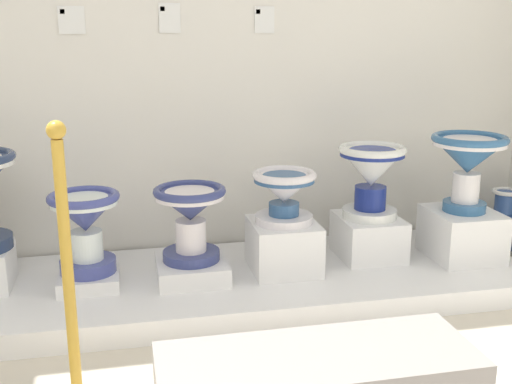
{
  "coord_description": "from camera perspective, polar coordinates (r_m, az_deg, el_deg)",
  "views": [
    {
      "loc": [
        1.31,
        -0.59,
        1.35
      ],
      "look_at": [
        1.96,
        2.41,
        0.55
      ],
      "focal_mm": 43.89,
      "sensor_mm": 36.0,
      "label": 1
    }
  ],
  "objects": [
    {
      "name": "plinth_block_pale_glazed",
      "position": [
        3.29,
        2.52,
        -4.92
      ],
      "size": [
        0.34,
        0.37,
        0.26
      ],
      "primitive_type": "cube",
      "color": "white",
      "rests_on": "display_platform"
    },
    {
      "name": "stanchion_post_near_left",
      "position": [
        2.31,
        -16.39,
        -11.99
      ],
      "size": [
        0.25,
        0.25,
        1.07
      ],
      "color": "gold",
      "rests_on": "ground_plane"
    },
    {
      "name": "plinth_block_rightmost",
      "position": [
        3.54,
        10.2,
        -4.02
      ],
      "size": [
        0.33,
        0.37,
        0.23
      ],
      "primitive_type": "cube",
      "color": "white",
      "rests_on": "display_platform"
    },
    {
      "name": "info_placard_fourth",
      "position": [
        3.58,
        0.75,
        15.44
      ],
      "size": [
        0.11,
        0.01,
        0.14
      ],
      "color": "white"
    },
    {
      "name": "antique_toilet_squat_floral",
      "position": [
        3.14,
        -15.32,
        -2.54
      ],
      "size": [
        0.35,
        0.35,
        0.4
      ],
      "color": "#414A95",
      "rests_on": "plinth_block_squat_floral"
    },
    {
      "name": "decorative_vase_spare",
      "position": [
        4.09,
        21.52,
        -3.15
      ],
      "size": [
        0.28,
        0.28,
        0.42
      ],
      "color": "white",
      "rests_on": "ground_plane"
    },
    {
      "name": "info_placard_third",
      "position": [
        3.5,
        -7.89,
        15.46
      ],
      "size": [
        0.12,
        0.01,
        0.16
      ],
      "color": "white"
    },
    {
      "name": "antique_toilet_tall_cobalt",
      "position": [
        3.55,
        18.78,
        3.01
      ],
      "size": [
        0.4,
        0.4,
        0.42
      ],
      "color": "#336496",
      "rests_on": "plinth_block_tall_cobalt"
    },
    {
      "name": "display_platform",
      "position": [
        3.31,
        -1.52,
        -8.29
      ],
      "size": [
        3.06,
        0.95,
        0.12
      ],
      "primitive_type": "cube",
      "color": "white",
      "rests_on": "ground_plane"
    },
    {
      "name": "info_placard_second",
      "position": [
        3.5,
        -16.48,
        14.82
      ],
      "size": [
        0.14,
        0.01,
        0.14
      ],
      "color": "white"
    },
    {
      "name": "plinth_block_squat_floral",
      "position": [
        3.24,
        -14.96,
        -7.59
      ],
      "size": [
        0.29,
        0.32,
        0.07
      ],
      "primitive_type": "cube",
      "color": "white",
      "rests_on": "display_platform"
    },
    {
      "name": "antique_toilet_pale_glazed",
      "position": [
        3.21,
        2.58,
        0.15
      ],
      "size": [
        0.33,
        0.33,
        0.27
      ],
      "color": "white",
      "rests_on": "plinth_block_pale_glazed"
    },
    {
      "name": "antique_toilet_slender_white",
      "position": [
        3.13,
        -6.03,
        -1.75
      ],
      "size": [
        0.36,
        0.36,
        0.38
      ],
      "color": "navy",
      "rests_on": "plinth_block_slender_white"
    },
    {
      "name": "plinth_block_tall_cobalt",
      "position": [
        3.65,
        18.23,
        -3.64
      ],
      "size": [
        0.35,
        0.39,
        0.27
      ],
      "primitive_type": "cube",
      "color": "white",
      "rests_on": "display_platform"
    },
    {
      "name": "plinth_block_slender_white",
      "position": [
        3.22,
        -5.88,
        -6.96
      ],
      "size": [
        0.35,
        0.38,
        0.1
      ],
      "primitive_type": "cube",
      "color": "white",
      "rests_on": "display_platform"
    },
    {
      "name": "antique_toilet_rightmost",
      "position": [
        3.44,
        10.48,
        1.88
      ],
      "size": [
        0.37,
        0.37,
        0.4
      ],
      "color": "white",
      "rests_on": "plinth_block_rightmost"
    }
  ]
}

